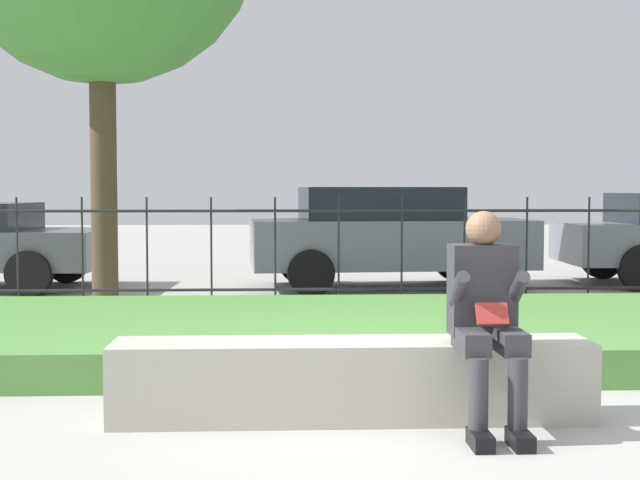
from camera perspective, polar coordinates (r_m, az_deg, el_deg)
name	(u,v)px	position (r m, az deg, el deg)	size (l,w,h in m)	color
ground_plane	(388,419)	(5.61, 4.40, -11.34)	(60.00, 60.00, 0.00)	#B2AFA8
stone_bench	(352,384)	(5.54, 2.07, -9.21)	(2.93, 0.48, 0.49)	#B7B2A3
person_seated_reader	(486,310)	(5.30, 10.59, -4.43)	(0.42, 0.73, 1.29)	black
grass_berm	(356,333)	(7.91, 2.31, -5.98)	(10.00, 3.39, 0.28)	#569342
iron_fence	(339,252)	(10.21, 1.20, -0.75)	(8.00, 0.03, 1.33)	#232326
car_parked_center	(386,235)	(12.75, 4.27, 0.35)	(4.03, 2.19, 1.44)	slate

